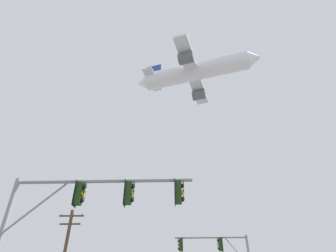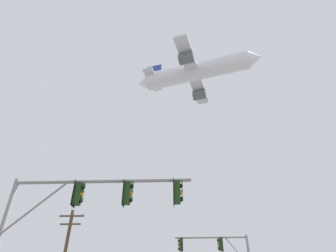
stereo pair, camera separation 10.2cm
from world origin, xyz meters
The scene contains 2 objects.
signal_pole_near centered at (-3.46, 7.21, 4.92)m, with size 7.45×0.51×6.29m.
airplane centered at (4.31, 33.30, 37.88)m, with size 22.86×17.66×6.30m.
Camera 2 is at (0.36, -3.70, 1.64)m, focal length 29.89 mm.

